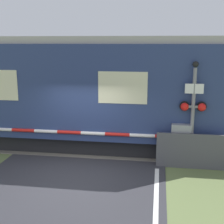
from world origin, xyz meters
TOP-DOWN VIEW (x-y plane):
  - ground_plane at (0.00, 0.00)m, footprint 80.00×80.00m
  - track_bed at (0.00, 3.14)m, footprint 36.00×3.20m
  - train at (-3.05, 3.14)m, footprint 15.46×3.15m
  - crossing_barrier at (2.46, 1.55)m, footprint 6.81×0.44m
  - signal_post at (3.36, 1.42)m, footprint 0.80×0.26m

SIDE VIEW (x-z plane):
  - ground_plane at x=0.00m, z-range 0.00..0.00m
  - track_bed at x=0.00m, z-range -0.04..0.09m
  - crossing_barrier at x=2.46m, z-range 0.04..1.37m
  - signal_post at x=3.36m, z-range 0.23..3.48m
  - train at x=-3.05m, z-range 0.05..4.03m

